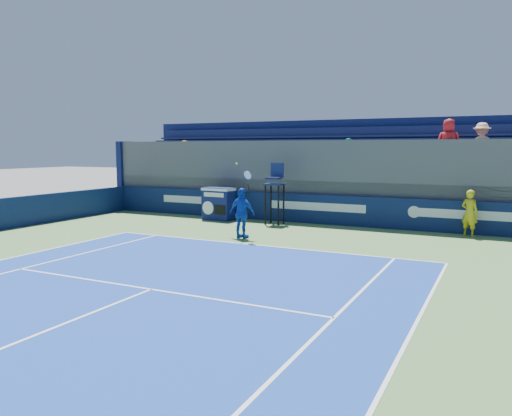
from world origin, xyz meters
The scene contains 6 objects.
ball_person centered at (5.72, 16.60, 0.83)m, with size 0.60×0.39×1.63m, color gold.
back_hoarding centered at (0.00, 17.10, 0.60)m, with size 20.40×0.21×1.20m.
match_clock centered at (-4.15, 16.23, 0.74)m, with size 1.36×0.81×1.40m.
umpire_chair centered at (-1.49, 16.19, 1.53)m, with size 0.72×0.72×2.48m.
tennis_player centered at (-1.18, 12.81, 0.88)m, with size 1.05×0.56×2.57m.
stadium_seating centered at (0.02, 19.15, 1.84)m, with size 21.00×4.05×4.40m.
Camera 1 is at (6.73, -1.99, 3.05)m, focal length 35.00 mm.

